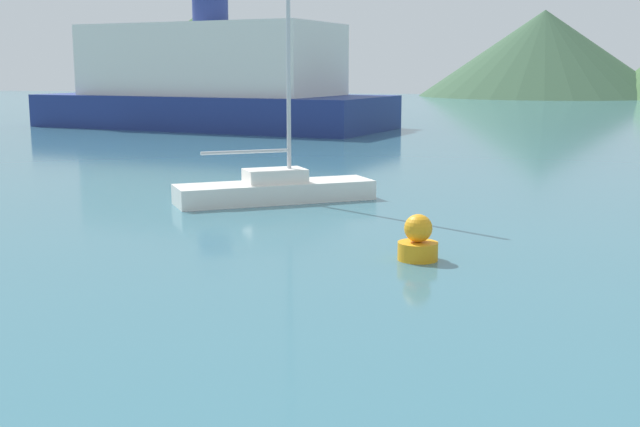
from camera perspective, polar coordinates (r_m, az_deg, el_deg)
sailboat_middle at (r=22.75m, az=-3.19°, el=1.91°), size 5.45×4.41×8.13m
ferry_distant at (r=52.05m, az=-7.69°, el=9.24°), size 23.68×13.20×8.03m
buoy_marker at (r=15.89m, az=6.98°, el=-1.97°), size 0.80×0.80×0.92m
hill_west at (r=116.83m, az=-8.60°, el=11.11°), size 29.91×29.91×11.29m
hill_central at (r=114.62m, az=15.61°, el=10.92°), size 33.40×33.40×11.48m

